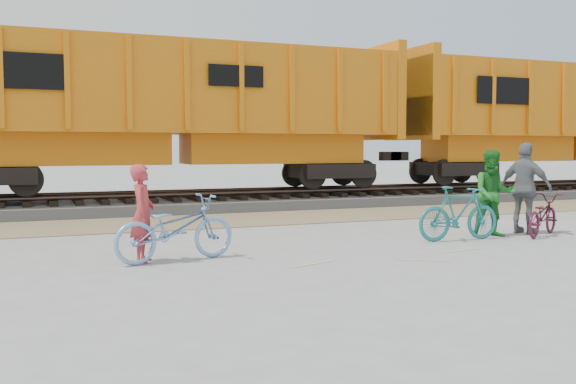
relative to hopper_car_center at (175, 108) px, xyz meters
name	(u,v)px	position (x,y,z in m)	size (l,w,h in m)	color
ground	(347,252)	(1.08, -9.00, -3.01)	(120.00, 120.00, 0.00)	#9E9E99
gravel_strip	(248,219)	(1.08, -3.50, -3.00)	(120.00, 3.00, 0.02)	#857052
ballast_bed	(211,203)	(1.08, 0.00, -2.86)	(120.00, 4.00, 0.30)	slate
track	(211,192)	(1.08, 0.00, -2.53)	(120.00, 2.60, 0.24)	black
hopper_car_center	(175,108)	(0.00, 0.00, 0.00)	(14.00, 3.13, 4.65)	black
hopper_car_right	(563,117)	(15.00, 0.00, 0.00)	(14.00, 3.13, 4.65)	black
bicycle_blue	(175,228)	(-1.89, -8.72, -2.47)	(0.71, 2.04, 1.07)	#7AA7DC
bicycle_teal	(459,213)	(3.78, -8.54, -2.46)	(0.51, 1.80, 1.08)	#1E7876
bicycle_maroon	(542,215)	(5.84, -8.61, -2.58)	(0.57, 1.64, 0.86)	#521429
person_solo	(143,213)	(-2.39, -8.62, -2.22)	(0.57, 0.38, 1.57)	#B33236
person_man	(493,193)	(4.78, -8.34, -2.11)	(0.87, 0.68, 1.79)	#1D6C22
person_woman	(525,188)	(5.74, -8.21, -2.03)	(1.14, 0.48, 1.95)	slate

